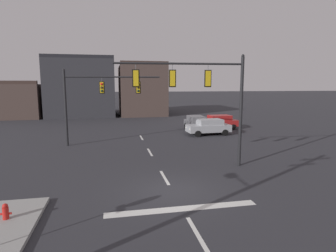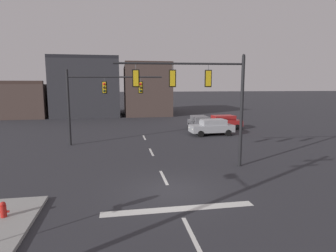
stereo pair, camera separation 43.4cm
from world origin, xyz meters
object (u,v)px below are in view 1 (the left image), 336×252
object	(u,v)px
car_lot_farside	(209,127)
car_lot_middle	(219,122)
signal_mast_far_side	(94,94)
car_lot_nearside	(196,123)
signal_mast_near_side	(202,90)
fire_hydrant	(6,214)

from	to	relation	value
car_lot_farside	car_lot_middle	bearing A→B (deg)	54.40
signal_mast_far_side	car_lot_nearside	bearing A→B (deg)	28.32
signal_mast_near_side	car_lot_nearside	xyz separation A→B (m)	(3.98, 13.64, -3.94)
car_lot_middle	signal_mast_far_side	bearing A→B (deg)	-155.56
signal_mast_far_side	car_lot_nearside	size ratio (longest dim) A/B	1.76
signal_mast_far_side	car_lot_nearside	distance (m)	12.61
signal_mast_far_side	fire_hydrant	xyz separation A→B (m)	(-2.59, -13.29, -3.96)
signal_mast_near_side	signal_mast_far_side	size ratio (longest dim) A/B	0.99
signal_mast_far_side	car_lot_middle	distance (m)	15.19
car_lot_nearside	car_lot_farside	size ratio (longest dim) A/B	0.99
signal_mast_near_side	car_lot_middle	distance (m)	16.05
signal_mast_near_side	car_lot_nearside	size ratio (longest dim) A/B	1.74
signal_mast_near_side	signal_mast_far_side	distance (m)	10.36
car_lot_farside	fire_hydrant	size ratio (longest dim) A/B	6.03
signal_mast_near_side	car_lot_nearside	world-z (taller)	signal_mast_near_side
car_lot_middle	fire_hydrant	size ratio (longest dim) A/B	6.05
car_lot_farside	signal_mast_near_side	bearing A→B (deg)	-112.26
car_lot_middle	car_lot_farside	bearing A→B (deg)	-125.60
car_lot_nearside	fire_hydrant	bearing A→B (deg)	-124.87
car_lot_nearside	car_lot_middle	bearing A→B (deg)	7.47
car_lot_nearside	car_lot_farside	world-z (taller)	same
signal_mast_far_side	fire_hydrant	world-z (taller)	signal_mast_far_side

